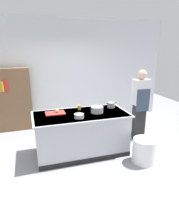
# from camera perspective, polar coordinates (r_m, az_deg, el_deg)

# --- Properties ---
(ground_plane) EXTENTS (10.00, 10.00, 0.00)m
(ground_plane) POSITION_cam_1_polar(r_m,az_deg,el_deg) (4.48, -2.33, -11.47)
(ground_plane) COLOR gray
(back_wall) EXTENTS (6.40, 0.12, 3.00)m
(back_wall) POSITION_cam_1_polar(r_m,az_deg,el_deg) (5.98, -7.92, 11.22)
(back_wall) COLOR silver
(back_wall) RESTS_ON ground_plane
(counter_island) EXTENTS (1.98, 0.98, 0.90)m
(counter_island) POSITION_cam_1_polar(r_m,az_deg,el_deg) (4.26, -2.41, -6.04)
(counter_island) COLOR #B7BABF
(counter_island) RESTS_ON ground_plane
(cutting_board) EXTENTS (0.40, 0.28, 0.02)m
(cutting_board) POSITION_cam_1_polar(r_m,az_deg,el_deg) (4.17, -9.86, -0.30)
(cutting_board) COLOR red
(cutting_board) RESTS_ON counter_island
(onion) EXTENTS (0.08, 0.08, 0.08)m
(onion) POSITION_cam_1_polar(r_m,az_deg,el_deg) (4.15, -9.34, 0.34)
(onion) COLOR tan
(onion) RESTS_ON cutting_board
(stock_pot) EXTENTS (0.32, 0.26, 0.13)m
(stock_pot) POSITION_cam_1_polar(r_m,az_deg,el_deg) (4.16, 2.18, 0.70)
(stock_pot) COLOR #B7BABF
(stock_pot) RESTS_ON counter_island
(sauce_pan) EXTENTS (0.23, 0.17, 0.12)m
(sauce_pan) POSITION_cam_1_polar(r_m,az_deg,el_deg) (4.53, 6.24, 2.02)
(sauce_pan) COLOR #99999E
(sauce_pan) RESTS_ON counter_island
(mixing_bowl) EXTENTS (0.19, 0.19, 0.08)m
(mixing_bowl) POSITION_cam_1_polar(r_m,az_deg,el_deg) (3.85, -3.03, -1.16)
(mixing_bowl) COLOR #B7BABF
(mixing_bowl) RESTS_ON counter_island
(juice_cup) EXTENTS (0.07, 0.07, 0.10)m
(juice_cup) POSITION_cam_1_polar(r_m,az_deg,el_deg) (4.36, -2.95, 1.33)
(juice_cup) COLOR yellow
(juice_cup) RESTS_ON counter_island
(trash_bin) EXTENTS (0.45, 0.45, 0.50)m
(trash_bin) POSITION_cam_1_polar(r_m,az_deg,el_deg) (4.16, 15.43, -10.74)
(trash_bin) COLOR white
(trash_bin) RESTS_ON ground_plane
(person_chef) EXTENTS (0.38, 0.25, 1.72)m
(person_chef) POSITION_cam_1_polar(r_m,az_deg,el_deg) (4.95, 14.35, 2.40)
(person_chef) COLOR #262626
(person_chef) RESTS_ON ground_plane
(bookshelf) EXTENTS (1.10, 0.31, 1.70)m
(bookshelf) POSITION_cam_1_polar(r_m,az_deg,el_deg) (5.74, -21.87, 3.19)
(bookshelf) COLOR brown
(bookshelf) RESTS_ON ground_plane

